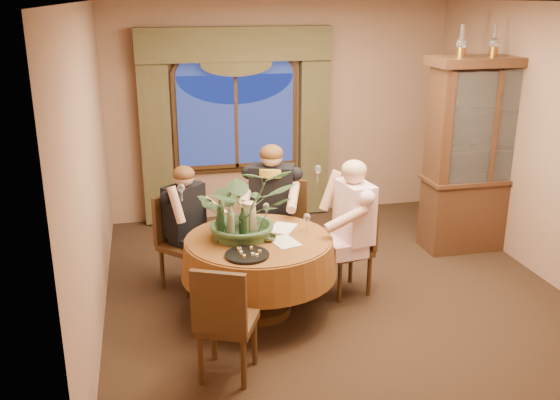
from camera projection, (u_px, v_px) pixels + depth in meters
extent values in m
plane|color=black|center=(334.00, 291.00, 6.32)|extent=(5.00, 5.00, 0.00)
plane|color=#8B674E|center=(280.00, 111.00, 8.19)|extent=(4.50, 0.00, 4.50)
plane|color=#8B674E|center=(549.00, 145.00, 6.34)|extent=(0.00, 5.00, 5.00)
plane|color=white|center=(343.00, 2.00, 5.44)|extent=(5.00, 5.00, 0.00)
cube|color=#413B1E|center=(156.00, 135.00, 7.82)|extent=(0.38, 0.14, 2.32)
cube|color=#413B1E|center=(314.00, 128.00, 8.24)|extent=(0.38, 0.14, 2.32)
cylinder|color=maroon|center=(259.00, 275.00, 5.80)|extent=(1.66, 1.66, 0.75)
cube|color=#382013|center=(482.00, 155.00, 7.12)|extent=(1.37, 0.54, 2.22)
cube|color=black|center=(346.00, 248.00, 6.16)|extent=(0.51, 0.51, 0.96)
cube|color=black|center=(284.00, 228.00, 6.67)|extent=(0.56, 0.56, 0.96)
cube|color=black|center=(185.00, 243.00, 6.27)|extent=(0.59, 0.59, 0.96)
cube|color=black|center=(227.00, 319.00, 4.80)|extent=(0.56, 0.56, 0.96)
imported|color=#3B5E37|center=(245.00, 174.00, 5.56)|extent=(0.89, 0.99, 0.77)
imported|color=#49512D|center=(269.00, 238.00, 5.61)|extent=(0.14, 0.14, 0.04)
cylinder|color=black|center=(247.00, 255.00, 5.28)|extent=(0.38, 0.38, 0.02)
cylinder|color=tan|center=(231.00, 222.00, 5.60)|extent=(0.07, 0.07, 0.33)
cylinder|color=black|center=(243.00, 225.00, 5.52)|extent=(0.07, 0.07, 0.33)
cylinder|color=black|center=(220.00, 225.00, 5.53)|extent=(0.07, 0.07, 0.33)
cylinder|color=black|center=(220.00, 217.00, 5.74)|extent=(0.07, 0.07, 0.33)
cube|color=white|center=(284.00, 242.00, 5.58)|extent=(0.28, 0.35, 0.00)
cube|color=white|center=(282.00, 228.00, 5.91)|extent=(0.34, 0.37, 0.00)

